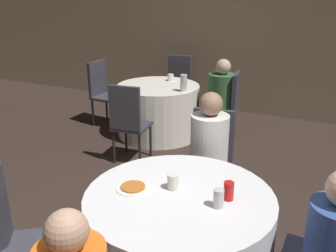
{
  "coord_description": "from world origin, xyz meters",
  "views": [
    {
      "loc": [
        1.05,
        -1.84,
        2.0
      ],
      "look_at": [
        -0.31,
        1.01,
        0.83
      ],
      "focal_mm": 40.0,
      "sensor_mm": 36.0,
      "label": 1
    }
  ],
  "objects_px": {
    "chair_far_south": "(128,118)",
    "bottle_far": "(184,83)",
    "chair_near_north": "(211,154)",
    "chair_far_west": "(102,88)",
    "person_green_jacket": "(217,100)",
    "chair_far_east": "(229,102)",
    "table_near": "(179,242)",
    "soda_can_red": "(229,191)",
    "chair_near_southwest": "(14,233)",
    "person_white_shirt": "(207,159)",
    "soda_can_silver": "(219,198)",
    "pizza_plate_near": "(133,187)",
    "table_far": "(158,110)",
    "chair_far_north": "(178,81)"
  },
  "relations": [
    {
      "from": "chair_near_north",
      "to": "chair_far_north",
      "type": "relative_size",
      "value": 1.0
    },
    {
      "from": "chair_far_west",
      "to": "pizza_plate_near",
      "type": "relative_size",
      "value": 4.22
    },
    {
      "from": "chair_near_north",
      "to": "pizza_plate_near",
      "type": "xyz_separation_m",
      "value": [
        -0.18,
        -1.09,
        0.17
      ]
    },
    {
      "from": "person_white_shirt",
      "to": "bottle_far",
      "type": "height_order",
      "value": "person_white_shirt"
    },
    {
      "from": "chair_far_south",
      "to": "bottle_far",
      "type": "distance_m",
      "value": 0.95
    },
    {
      "from": "chair_near_north",
      "to": "chair_near_southwest",
      "type": "distance_m",
      "value": 1.8
    },
    {
      "from": "chair_near_southwest",
      "to": "soda_can_red",
      "type": "height_order",
      "value": "chair_near_southwest"
    },
    {
      "from": "person_green_jacket",
      "to": "soda_can_red",
      "type": "distance_m",
      "value": 2.77
    },
    {
      "from": "table_near",
      "to": "soda_can_red",
      "type": "xyz_separation_m",
      "value": [
        0.3,
        0.09,
        0.43
      ]
    },
    {
      "from": "chair_far_west",
      "to": "person_white_shirt",
      "type": "height_order",
      "value": "person_white_shirt"
    },
    {
      "from": "chair_far_west",
      "to": "person_white_shirt",
      "type": "xyz_separation_m",
      "value": [
        2.34,
        -1.76,
        0.03
      ]
    },
    {
      "from": "chair_near_southwest",
      "to": "pizza_plate_near",
      "type": "height_order",
      "value": "chair_near_southwest"
    },
    {
      "from": "soda_can_silver",
      "to": "chair_far_south",
      "type": "bearing_deg",
      "value": 135.45
    },
    {
      "from": "chair_near_north",
      "to": "chair_far_west",
      "type": "xyz_separation_m",
      "value": [
        -2.32,
        1.59,
        0.0
      ]
    },
    {
      "from": "table_near",
      "to": "chair_near_north",
      "type": "bearing_deg",
      "value": 97.78
    },
    {
      "from": "chair_near_southwest",
      "to": "person_white_shirt",
      "type": "height_order",
      "value": "person_white_shirt"
    },
    {
      "from": "chair_far_south",
      "to": "bottle_far",
      "type": "height_order",
      "value": "chair_far_south"
    },
    {
      "from": "table_near",
      "to": "chair_far_south",
      "type": "relative_size",
      "value": 1.28
    },
    {
      "from": "chair_near_southwest",
      "to": "person_green_jacket",
      "type": "relative_size",
      "value": 0.85
    },
    {
      "from": "chair_far_south",
      "to": "chair_near_north",
      "type": "bearing_deg",
      "value": -30.19
    },
    {
      "from": "chair_near_north",
      "to": "soda_can_silver",
      "type": "distance_m",
      "value": 1.16
    },
    {
      "from": "soda_can_silver",
      "to": "bottle_far",
      "type": "height_order",
      "value": "bottle_far"
    },
    {
      "from": "chair_far_north",
      "to": "chair_far_west",
      "type": "bearing_deg",
      "value": 39.24
    },
    {
      "from": "table_near",
      "to": "soda_can_red",
      "type": "distance_m",
      "value": 0.53
    },
    {
      "from": "chair_near_north",
      "to": "chair_far_north",
      "type": "height_order",
      "value": "same"
    },
    {
      "from": "chair_far_east",
      "to": "pizza_plate_near",
      "type": "bearing_deg",
      "value": 175.42
    },
    {
      "from": "chair_near_southwest",
      "to": "chair_far_west",
      "type": "xyz_separation_m",
      "value": [
        -1.61,
        3.24,
        0.0
      ]
    },
    {
      "from": "table_near",
      "to": "chair_far_south",
      "type": "xyz_separation_m",
      "value": [
        -1.36,
        1.58,
        0.21
      ]
    },
    {
      "from": "table_near",
      "to": "person_green_jacket",
      "type": "bearing_deg",
      "value": 103.41
    },
    {
      "from": "chair_far_south",
      "to": "soda_can_red",
      "type": "bearing_deg",
      "value": -48.17
    },
    {
      "from": "chair_near_north",
      "to": "soda_can_red",
      "type": "bearing_deg",
      "value": 107.24
    },
    {
      "from": "chair_far_east",
      "to": "person_white_shirt",
      "type": "height_order",
      "value": "person_white_shirt"
    },
    {
      "from": "table_far",
      "to": "chair_far_north",
      "type": "distance_m",
      "value": 1.02
    },
    {
      "from": "bottle_far",
      "to": "table_near",
      "type": "bearing_deg",
      "value": -67.21
    },
    {
      "from": "chair_near_north",
      "to": "chair_far_south",
      "type": "xyz_separation_m",
      "value": [
        -1.22,
        0.54,
        0.0
      ]
    },
    {
      "from": "chair_far_east",
      "to": "chair_far_south",
      "type": "xyz_separation_m",
      "value": [
        -0.88,
        -1.13,
        0.0
      ]
    },
    {
      "from": "chair_far_north",
      "to": "pizza_plate_near",
      "type": "distance_m",
      "value": 3.84
    },
    {
      "from": "table_near",
      "to": "pizza_plate_near",
      "type": "distance_m",
      "value": 0.49
    },
    {
      "from": "person_green_jacket",
      "to": "soda_can_silver",
      "type": "height_order",
      "value": "person_green_jacket"
    },
    {
      "from": "person_green_jacket",
      "to": "chair_far_south",
      "type": "bearing_deg",
      "value": 139.08
    },
    {
      "from": "chair_far_east",
      "to": "chair_far_south",
      "type": "bearing_deg",
      "value": 134.15
    },
    {
      "from": "chair_near_southwest",
      "to": "chair_far_west",
      "type": "bearing_deg",
      "value": 170.62
    },
    {
      "from": "person_white_shirt",
      "to": "chair_far_west",
      "type": "bearing_deg",
      "value": -44.65
    },
    {
      "from": "chair_far_south",
      "to": "person_green_jacket",
      "type": "bearing_deg",
      "value": 50.77
    },
    {
      "from": "chair_near_north",
      "to": "chair_far_north",
      "type": "bearing_deg",
      "value": -67.58
    },
    {
      "from": "chair_near_southwest",
      "to": "chair_far_west",
      "type": "distance_m",
      "value": 3.62
    },
    {
      "from": "chair_far_east",
      "to": "pizza_plate_near",
      "type": "xyz_separation_m",
      "value": [
        0.16,
        -2.76,
        0.17
      ]
    },
    {
      "from": "soda_can_silver",
      "to": "chair_far_west",
      "type": "bearing_deg",
      "value": 135.84
    },
    {
      "from": "person_green_jacket",
      "to": "pizza_plate_near",
      "type": "relative_size",
      "value": 4.96
    },
    {
      "from": "chair_near_north",
      "to": "chair_far_east",
      "type": "height_order",
      "value": "same"
    }
  ]
}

